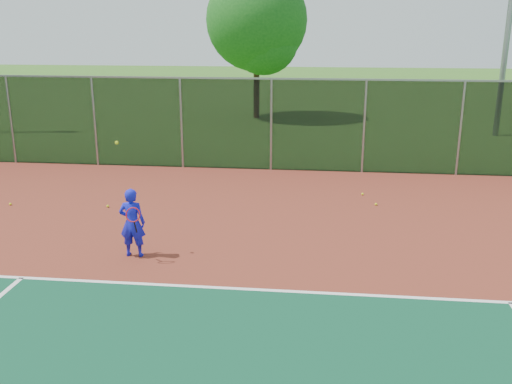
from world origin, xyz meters
TOP-DOWN VIEW (x-y plane):
  - court_apron at (0.00, 2.00)m, footprint 30.00×20.00m
  - fence_back at (0.00, 12.00)m, footprint 30.00×0.06m
  - tennis_player at (-5.21, 4.32)m, footprint 0.59×0.60m
  - practice_ball_0 at (0.15, 8.40)m, footprint 0.07×0.07m
  - practice_ball_2 at (-0.15, 9.33)m, footprint 0.07×0.07m
  - practice_ball_3 at (-9.62, 7.31)m, footprint 0.07×0.07m
  - practice_ball_4 at (-6.95, 7.43)m, footprint 0.07×0.07m
  - tree_back_left at (-4.62, 22.88)m, footprint 5.05×5.05m

SIDE VIEW (x-z plane):
  - court_apron at x=0.00m, z-range 0.00..0.02m
  - practice_ball_0 at x=0.15m, z-range 0.02..0.09m
  - practice_ball_2 at x=-0.15m, z-range 0.02..0.09m
  - practice_ball_3 at x=-9.62m, z-range 0.02..0.09m
  - practice_ball_4 at x=-6.95m, z-range 0.02..0.09m
  - tennis_player at x=-5.21m, z-range -0.46..1.97m
  - fence_back at x=0.00m, z-range 0.05..3.08m
  - tree_back_left at x=-4.62m, z-range 0.95..8.36m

